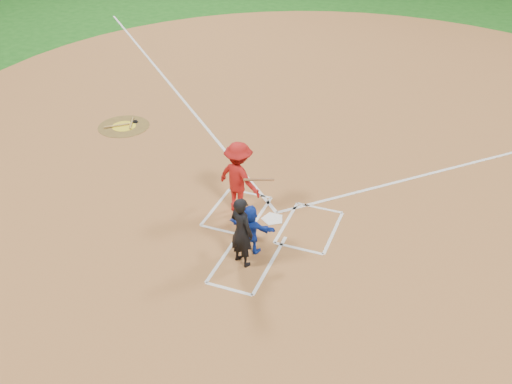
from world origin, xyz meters
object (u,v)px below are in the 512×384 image
(umpire, at_px, (242,232))
(batter_at_plate, at_px, (239,178))
(home_plate, at_px, (273,219))
(catcher, at_px, (250,229))
(on_deck_circle, at_px, (124,126))

(umpire, distance_m, batter_at_plate, 2.13)
(home_plate, bearing_deg, batter_at_plate, -4.94)
(home_plate, xyz_separation_m, catcher, (-0.06, -1.38, 0.61))
(catcher, relative_size, batter_at_plate, 0.63)
(on_deck_circle, bearing_deg, catcher, -35.87)
(home_plate, distance_m, on_deck_circle, 7.21)
(batter_at_plate, bearing_deg, catcher, -58.68)
(home_plate, relative_size, on_deck_circle, 0.35)
(catcher, xyz_separation_m, batter_at_plate, (-0.89, 1.47, 0.36))
(home_plate, bearing_deg, umpire, 87.55)
(home_plate, relative_size, umpire, 0.35)
(home_plate, height_order, on_deck_circle, home_plate)
(on_deck_circle, height_order, batter_at_plate, batter_at_plate)
(on_deck_circle, xyz_separation_m, umpire, (6.36, -5.09, 0.86))
(home_plate, distance_m, batter_at_plate, 1.36)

